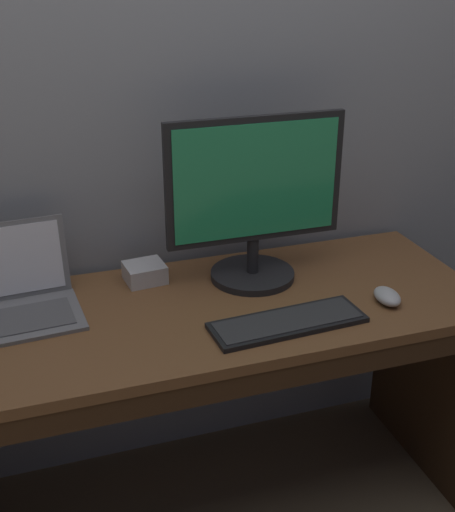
# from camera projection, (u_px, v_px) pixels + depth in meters

# --- Properties ---
(ground_plane) EXTENTS (14.00, 14.00, 0.00)m
(ground_plane) POSITION_uv_depth(u_px,v_px,m) (204.00, 505.00, 2.09)
(ground_plane) COLOR brown
(desk) EXTENTS (1.58, 0.60, 0.72)m
(desk) POSITION_uv_depth(u_px,v_px,m) (202.00, 374.00, 1.87)
(desk) COLOR brown
(desk) RESTS_ON ground
(laptop_space_gray) EXTENTS (0.33, 0.29, 0.22)m
(laptop_space_gray) POSITION_uv_depth(u_px,v_px,m) (15.00, 295.00, 1.74)
(laptop_space_gray) COLOR slate
(laptop_space_gray) RESTS_ON desk
(external_monitor) EXTENTS (0.51, 0.25, 0.48)m
(external_monitor) POSITION_uv_depth(u_px,v_px,m) (255.00, 204.00, 1.85)
(external_monitor) COLOR black
(external_monitor) RESTS_ON desk
(wired_keyboard) EXTENTS (0.41, 0.16, 0.02)m
(wired_keyboard) POSITION_uv_depth(u_px,v_px,m) (288.00, 322.00, 1.70)
(wired_keyboard) COLOR black
(wired_keyboard) RESTS_ON desk
(computer_mouse) EXTENTS (0.07, 0.10, 0.04)m
(computer_mouse) POSITION_uv_depth(u_px,v_px,m) (387.00, 296.00, 1.81)
(computer_mouse) COLOR #B7B7BC
(computer_mouse) RESTS_ON desk
(external_drive_box) EXTENTS (0.12, 0.11, 0.05)m
(external_drive_box) POSITION_uv_depth(u_px,v_px,m) (145.00, 273.00, 1.92)
(external_drive_box) COLOR silver
(external_drive_box) RESTS_ON desk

